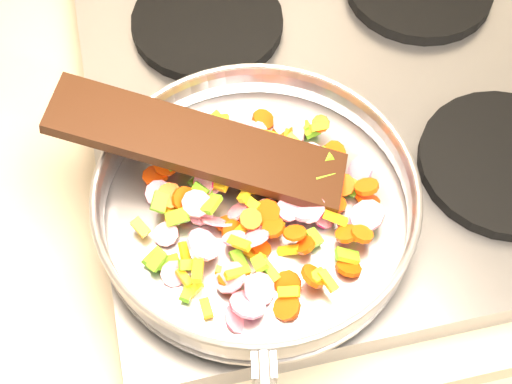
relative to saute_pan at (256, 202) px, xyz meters
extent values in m
cube|color=#939399|center=(0.14, 0.15, -0.06)|extent=(0.60, 0.60, 0.04)
cylinder|color=black|center=(0.00, 0.01, -0.04)|extent=(0.19, 0.19, 0.02)
cylinder|color=black|center=(0.28, 0.01, -0.04)|extent=(0.19, 0.19, 0.02)
cylinder|color=black|center=(0.00, 0.29, -0.04)|extent=(0.19, 0.19, 0.02)
cylinder|color=#9E9EA5|center=(0.00, 0.00, -0.02)|extent=(0.32, 0.32, 0.01)
torus|color=#9E9EA5|center=(0.00, 0.00, 0.00)|extent=(0.36, 0.36, 0.04)
torus|color=#9E9EA5|center=(0.00, 0.00, 0.02)|extent=(0.33, 0.33, 0.01)
cube|color=#9E9EA5|center=(-0.03, -0.17, 0.01)|extent=(0.03, 0.03, 0.02)
cylinder|color=#D71454|center=(0.05, -0.02, -0.01)|extent=(0.04, 0.04, 0.02)
cylinder|color=#D71454|center=(-0.03, 0.06, -0.01)|extent=(0.04, 0.04, 0.02)
cylinder|color=#D71454|center=(0.01, -0.01, -0.01)|extent=(0.04, 0.04, 0.02)
cube|color=#F7AC15|center=(0.00, 0.00, 0.00)|extent=(0.02, 0.02, 0.01)
cylinder|color=#E33D07|center=(-0.04, -0.07, -0.01)|extent=(0.03, 0.03, 0.01)
cube|color=#5FAE1D|center=(-0.01, -0.01, -0.01)|extent=(0.02, 0.02, 0.01)
cube|color=#F7AC15|center=(-0.06, 0.08, -0.01)|extent=(0.02, 0.02, 0.02)
cylinder|color=#D71454|center=(0.09, -0.04, -0.01)|extent=(0.04, 0.04, 0.01)
cube|color=#5FAE1D|center=(-0.05, 0.05, -0.02)|extent=(0.03, 0.03, 0.01)
cylinder|color=#E33D07|center=(-0.03, -0.02, -0.02)|extent=(0.03, 0.03, 0.02)
cube|color=#F7AC15|center=(-0.06, -0.03, -0.02)|extent=(0.03, 0.02, 0.02)
cylinder|color=#D71454|center=(-0.03, 0.08, -0.01)|extent=(0.03, 0.03, 0.01)
cylinder|color=#D71454|center=(0.05, -0.02, 0.00)|extent=(0.04, 0.05, 0.02)
cube|color=#5FAE1D|center=(-0.10, -0.04, -0.01)|extent=(0.02, 0.02, 0.01)
cube|color=#F7AC15|center=(-0.09, 0.02, -0.01)|extent=(0.01, 0.02, 0.01)
cube|color=#5FAE1D|center=(-0.11, -0.04, 0.00)|extent=(0.02, 0.02, 0.01)
cube|color=#5FAE1D|center=(-0.08, 0.00, 0.00)|extent=(0.02, 0.02, 0.02)
cylinder|color=#D71454|center=(-0.05, 0.04, 0.00)|extent=(0.03, 0.03, 0.03)
cylinder|color=#D71454|center=(-0.09, -0.05, -0.01)|extent=(0.03, 0.03, 0.02)
cube|color=#F7AC15|center=(0.09, 0.00, -0.01)|extent=(0.02, 0.02, 0.01)
cube|color=#F7AC15|center=(-0.03, 0.03, 0.00)|extent=(0.03, 0.03, 0.02)
cylinder|color=#E33D07|center=(0.08, -0.01, -0.01)|extent=(0.03, 0.03, 0.01)
cylinder|color=#E33D07|center=(0.09, 0.08, 0.00)|extent=(0.02, 0.03, 0.02)
cube|color=#F7AC15|center=(0.01, -0.10, -0.01)|extent=(0.02, 0.02, 0.01)
cylinder|color=#D71454|center=(-0.03, -0.03, 0.00)|extent=(0.03, 0.03, 0.02)
cube|color=#F7AC15|center=(0.03, 0.08, 0.00)|extent=(0.02, 0.02, 0.02)
cylinder|color=#E33D07|center=(0.01, -0.01, 0.00)|extent=(0.03, 0.04, 0.03)
cube|color=#F7AC15|center=(-0.03, 0.11, -0.01)|extent=(0.01, 0.03, 0.01)
cylinder|color=#E33D07|center=(0.01, -0.09, -0.01)|extent=(0.03, 0.03, 0.03)
cylinder|color=#D71454|center=(-0.06, 0.01, 0.00)|extent=(0.04, 0.04, 0.01)
cube|color=#5FAE1D|center=(0.08, -0.07, -0.01)|extent=(0.03, 0.02, 0.02)
cylinder|color=#D71454|center=(0.11, -0.04, 0.00)|extent=(0.05, 0.05, 0.02)
cylinder|color=#D71454|center=(0.12, 0.02, -0.01)|extent=(0.03, 0.04, 0.03)
cylinder|color=#D71454|center=(-0.06, 0.02, -0.01)|extent=(0.05, 0.05, 0.01)
cube|color=#F7AC15|center=(-0.05, 0.01, -0.02)|extent=(0.02, 0.02, 0.02)
cube|color=#F7AC15|center=(0.02, 0.02, -0.01)|extent=(0.03, 0.02, 0.01)
cube|color=#F7AC15|center=(-0.06, 0.09, -0.02)|extent=(0.01, 0.02, 0.01)
cube|color=#F7AC15|center=(-0.08, -0.07, -0.02)|extent=(0.02, 0.02, 0.01)
cube|color=#F7AC15|center=(0.03, 0.07, 0.00)|extent=(0.02, 0.02, 0.01)
cube|color=#5FAE1D|center=(0.07, 0.01, -0.01)|extent=(0.02, 0.03, 0.02)
cylinder|color=#D71454|center=(-0.01, -0.01, -0.01)|extent=(0.04, 0.04, 0.02)
cylinder|color=#E33D07|center=(0.01, -0.03, 0.00)|extent=(0.03, 0.03, 0.01)
cube|color=#5FAE1D|center=(-0.05, 0.03, -0.01)|extent=(0.02, 0.02, 0.01)
cylinder|color=#D71454|center=(0.07, 0.05, 0.00)|extent=(0.03, 0.03, 0.02)
cylinder|color=#D71454|center=(0.00, 0.00, -0.02)|extent=(0.03, 0.03, 0.02)
cylinder|color=#E33D07|center=(0.03, 0.11, -0.02)|extent=(0.03, 0.04, 0.02)
cube|color=#F7AC15|center=(-0.01, 0.09, 0.00)|extent=(0.02, 0.02, 0.02)
cylinder|color=#D71454|center=(0.07, -0.02, -0.02)|extent=(0.03, 0.04, 0.02)
cube|color=#F7AC15|center=(-0.01, 0.07, -0.01)|extent=(0.02, 0.02, 0.01)
cube|color=#5FAE1D|center=(0.04, -0.09, 0.00)|extent=(0.02, 0.02, 0.01)
cylinder|color=#E33D07|center=(-0.08, 0.07, -0.01)|extent=(0.04, 0.04, 0.01)
cube|color=#F7AC15|center=(0.07, -0.03, 0.00)|extent=(0.03, 0.02, 0.02)
cylinder|color=#D71454|center=(-0.03, -0.10, -0.01)|extent=(0.04, 0.04, 0.03)
cube|color=#F7AC15|center=(0.07, 0.00, -0.01)|extent=(0.03, 0.02, 0.02)
cube|color=#F7AC15|center=(-0.07, -0.06, 0.00)|extent=(0.02, 0.03, 0.01)
cube|color=#F7AC15|center=(-0.02, 0.12, -0.01)|extent=(0.02, 0.01, 0.01)
cylinder|color=#E33D07|center=(0.05, 0.09, -0.02)|extent=(0.03, 0.03, 0.02)
cylinder|color=#E33D07|center=(-0.03, -0.01, -0.02)|extent=(0.03, 0.02, 0.02)
cube|color=#F7AC15|center=(0.01, -0.01, -0.01)|extent=(0.02, 0.02, 0.02)
cube|color=#F7AC15|center=(-0.04, -0.06, -0.02)|extent=(0.02, 0.02, 0.01)
cylinder|color=#D71454|center=(0.06, 0.10, -0.01)|extent=(0.05, 0.04, 0.03)
cube|color=#F7AC15|center=(0.05, 0.03, 0.00)|extent=(0.02, 0.02, 0.02)
cube|color=#5FAE1D|center=(0.05, -0.05, -0.01)|extent=(0.02, 0.02, 0.01)
cylinder|color=#E33D07|center=(0.12, -0.01, -0.02)|extent=(0.03, 0.04, 0.02)
cube|color=#F7AC15|center=(-0.08, -0.04, -0.01)|extent=(0.01, 0.03, 0.02)
cylinder|color=#E33D07|center=(0.09, 0.00, -0.01)|extent=(0.03, 0.03, 0.02)
cube|color=#F7AC15|center=(-0.03, -0.04, 0.00)|extent=(0.02, 0.02, 0.02)
cylinder|color=#E33D07|center=(-0.06, 0.02, -0.01)|extent=(0.02, 0.03, 0.02)
cube|color=#5FAE1D|center=(0.00, -0.07, -0.01)|extent=(0.02, 0.03, 0.01)
cylinder|color=#E33D07|center=(0.07, -0.08, -0.02)|extent=(0.04, 0.04, 0.02)
cube|color=#5FAE1D|center=(-0.11, -0.03, -0.02)|extent=(0.03, 0.03, 0.02)
cube|color=#F7AC15|center=(-0.03, 0.06, 0.00)|extent=(0.02, 0.01, 0.01)
cube|color=#F7AC15|center=(-0.03, -0.07, 0.00)|extent=(0.03, 0.01, 0.01)
cube|color=#5FAE1D|center=(-0.02, 0.06, -0.01)|extent=(0.02, 0.02, 0.01)
cylinder|color=#E33D07|center=(0.10, 0.05, -0.01)|extent=(0.03, 0.03, 0.02)
cylinder|color=#D71454|center=(0.00, 0.09, -0.02)|extent=(0.04, 0.03, 0.03)
cylinder|color=#D71454|center=(-0.06, 0.01, -0.02)|extent=(0.03, 0.03, 0.01)
cylinder|color=#E33D07|center=(0.08, -0.05, 0.00)|extent=(0.03, 0.03, 0.02)
cylinder|color=#E33D07|center=(-0.01, -0.04, -0.02)|extent=(0.03, 0.03, 0.02)
cylinder|color=#D71454|center=(0.02, 0.04, -0.01)|extent=(0.05, 0.04, 0.03)
cube|color=#F7AC15|center=(0.02, 0.03, 0.00)|extent=(0.02, 0.02, 0.01)
cube|color=#F7AC15|center=(-0.08, -0.06, -0.01)|extent=(0.02, 0.02, 0.01)
cube|color=#5FAE1D|center=(0.09, 0.05, -0.02)|extent=(0.02, 0.02, 0.01)
cylinder|color=#E33D07|center=(0.11, -0.01, 0.00)|extent=(0.03, 0.03, 0.02)
cube|color=#F7AC15|center=(0.10, -0.05, -0.01)|extent=(0.03, 0.02, 0.01)
cube|color=#5FAE1D|center=(0.07, 0.01, 0.00)|extent=(0.02, 0.02, 0.02)
cylinder|color=#E33D07|center=(0.09, -0.06, 0.00)|extent=(0.03, 0.03, 0.01)
cylinder|color=#E33D07|center=(0.01, -0.11, -0.02)|extent=(0.04, 0.04, 0.02)
cube|color=#F7AC15|center=(0.02, -0.05, -0.02)|extent=(0.02, 0.02, 0.02)
cube|color=#5FAE1D|center=(-0.02, 0.11, 0.00)|extent=(0.02, 0.02, 0.02)
cylinder|color=#D71454|center=(-0.04, 0.04, -0.01)|extent=(0.04, 0.04, 0.01)
cube|color=#5FAE1D|center=(0.08, 0.08, -0.01)|extent=(0.02, 0.02, 0.01)
cube|color=#5FAE1D|center=(-0.04, 0.01, 0.00)|extent=(0.03, 0.03, 0.01)
cube|color=#F7AC15|center=(0.05, 0.06, -0.01)|extent=(0.02, 0.02, 0.02)
cube|color=#F7AC15|center=(-0.02, -0.02, -0.02)|extent=(0.02, 0.02, 0.01)
cylinder|color=#D71454|center=(0.03, -0.01, 0.00)|extent=(0.03, 0.03, 0.02)
cylinder|color=#E33D07|center=(-0.05, 0.04, -0.01)|extent=(0.03, 0.03, 0.01)
cube|color=#F7AC15|center=(0.05, 0.08, -0.02)|extent=(0.02, 0.03, 0.01)
cube|color=#5FAE1D|center=(-0.09, 0.02, 0.00)|extent=(0.02, 0.02, 0.01)
cube|color=#F7AC15|center=(0.00, 0.03, -0.01)|extent=(0.02, 0.02, 0.02)
cube|color=#F7AC15|center=(0.06, 0.07, -0.01)|extent=(0.02, 0.03, 0.01)
cube|color=#F7AC15|center=(-0.09, 0.02, -0.01)|extent=(0.01, 0.02, 0.02)
cube|color=#F7AC15|center=(-0.06, 0.07, 0.00)|extent=(0.02, 0.01, 0.01)
cube|color=#5FAE1D|center=(-0.05, 0.03, 0.00)|extent=(0.02, 0.02, 0.01)
cylinder|color=#D71454|center=(-0.04, 0.00, -0.02)|extent=(0.05, 0.04, 0.04)
cube|color=#5FAE1D|center=(-0.01, -0.07, 0.00)|extent=(0.02, 0.02, 0.01)
cylinder|color=#D71454|center=(-0.02, 0.00, -0.01)|extent=(0.03, 0.03, 0.02)
cube|color=#5FAE1D|center=(-0.03, -0.05, -0.01)|extent=(0.02, 0.02, 0.01)
cube|color=#F7AC15|center=(-0.01, 0.01, 0.00)|extent=(0.02, 0.03, 0.01)
cube|color=#F7AC15|center=(-0.06, 0.10, 0.00)|extent=(0.02, 0.02, 0.02)
cylinder|color=#D71454|center=(-0.04, -0.11, -0.02)|extent=(0.04, 0.04, 0.03)
cylinder|color=#D71454|center=(-0.01, -0.04, 0.00)|extent=(0.04, 0.03, 0.03)
cube|color=#F7AC15|center=(-0.07, -0.09, -0.02)|extent=(0.01, 0.02, 0.01)
cube|color=#5FAE1D|center=(0.07, 0.09, -0.02)|extent=(0.02, 0.02, 0.02)
cylinder|color=#E33D07|center=(-0.02, 0.10, 0.00)|extent=(0.03, 0.03, 0.03)
cylinder|color=#D71454|center=(0.02, 0.09, -0.01)|extent=(0.05, 0.05, 0.02)
cube|color=#5FAE1D|center=(-0.07, 0.07, 0.00)|extent=(0.03, 0.02, 0.01)
cylinder|color=#D71454|center=(-0.06, -0.04, 0.00)|extent=(0.04, 0.05, 0.03)
cylinder|color=#E33D07|center=(-0.06, 0.10, -0.01)|extent=(0.03, 0.03, 0.02)
cube|color=#F7AC15|center=(0.05, -0.10, 0.00)|extent=(0.02, 0.02, 0.01)
cube|color=#5FAE1D|center=(-0.03, 0.08, 0.00)|extent=(0.02, 0.02, 0.01)
cube|color=#5FAE1D|center=(0.09, 0.04, -0.01)|extent=(0.01, 0.03, 0.02)
cube|color=#5FAE1D|center=(-0.08, -0.07, -0.02)|extent=(0.02, 0.03, 0.01)
cube|color=#5FAE1D|center=(-0.08, -0.05, 0.00)|extent=(0.02, 0.01, 0.02)
cylinder|color=#D71454|center=(-0.09, -0.01, -0.01)|extent=(0.04, 0.04, 0.01)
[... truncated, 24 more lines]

